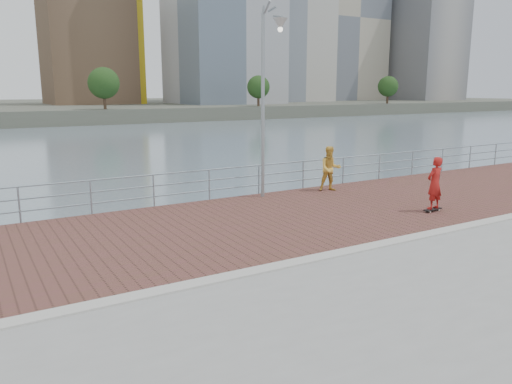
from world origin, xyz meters
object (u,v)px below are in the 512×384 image
guardrail (182,184)px  skateboarder (435,183)px  street_lamp (270,68)px  bystander (330,169)px

guardrail → skateboarder: size_ratio=23.15×
guardrail → street_lamp: size_ratio=6.02×
street_lamp → skateboarder: 6.66m
street_lamp → guardrail: bearing=161.7°
street_lamp → skateboarder: bearing=-50.4°
street_lamp → bystander: 4.66m
guardrail → street_lamp: 5.00m
skateboarder → bystander: bearing=-85.2°
guardrail → bystander: (5.74, -0.93, 0.19)m
street_lamp → bystander: bearing=0.9°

